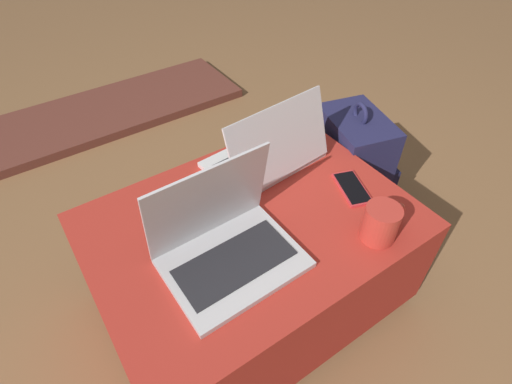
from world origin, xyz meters
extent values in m
plane|color=olive|center=(0.00, 0.00, 0.00)|extent=(14.00, 14.00, 0.00)
cube|color=maroon|center=(0.00, 0.00, 0.03)|extent=(0.85, 0.62, 0.05)
cube|color=#B22D23|center=(0.00, 0.00, 0.23)|extent=(0.89, 0.65, 0.35)
cube|color=silver|center=(-0.12, -0.10, 0.41)|extent=(0.33, 0.25, 0.02)
cube|color=#232328|center=(-0.12, -0.11, 0.42)|extent=(0.29, 0.14, 0.00)
cube|color=silver|center=(-0.12, 0.00, 0.54)|extent=(0.33, 0.05, 0.24)
cube|color=white|center=(-0.12, 0.00, 0.54)|extent=(0.29, 0.05, 0.22)
cube|color=silver|center=(0.17, 0.19, 0.41)|extent=(0.37, 0.25, 0.02)
cube|color=#232328|center=(0.17, 0.20, 0.42)|extent=(0.32, 0.15, 0.00)
cube|color=silver|center=(0.18, 0.12, 0.52)|extent=(0.36, 0.10, 0.21)
cube|color=green|center=(0.18, 0.12, 0.52)|extent=(0.32, 0.09, 0.19)
cube|color=red|center=(0.32, -0.07, 0.40)|extent=(0.12, 0.16, 0.01)
cube|color=black|center=(0.32, -0.07, 0.41)|extent=(0.10, 0.15, 0.00)
cube|color=#23234C|center=(0.57, 0.16, 0.22)|extent=(0.27, 0.33, 0.43)
cube|color=#1E1E41|center=(0.68, 0.13, 0.13)|extent=(0.13, 0.24, 0.19)
torus|color=#23234C|center=(0.57, 0.16, 0.45)|extent=(0.04, 0.09, 0.08)
cylinder|color=red|center=(0.24, -0.24, 0.45)|extent=(0.09, 0.09, 0.10)
torus|color=red|center=(0.29, -0.24, 0.45)|extent=(0.07, 0.02, 0.07)
cube|color=brown|center=(0.00, 1.40, 0.02)|extent=(1.40, 0.50, 0.04)
camera|label=1|loc=(-0.41, -0.62, 1.22)|focal=28.00mm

